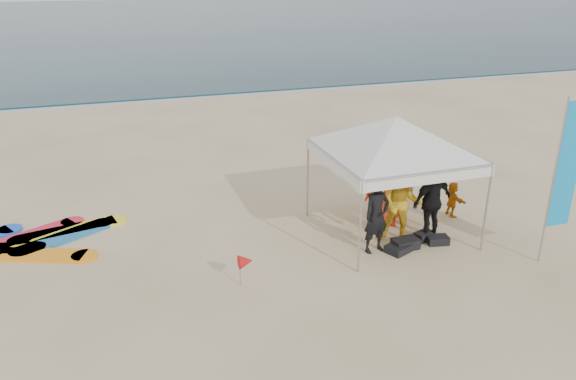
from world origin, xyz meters
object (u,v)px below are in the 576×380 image
at_px(marker_pennant, 246,261).
at_px(surfboard_spread, 9,247).
at_px(person_orange_a, 391,189).
at_px(feather_flag, 566,167).
at_px(person_seated, 452,199).
at_px(person_orange_b, 391,183).
at_px(canopy_tent, 397,117).
at_px(person_black_a, 376,216).
at_px(person_yellow, 401,203).
at_px(person_black_b, 432,201).

height_order(marker_pennant, surfboard_spread, marker_pennant).
height_order(person_orange_a, feather_flag, feather_flag).
xyz_separation_m(person_seated, marker_pennant, (-5.58, -1.51, 0.06)).
distance_m(person_orange_b, canopy_tent, 1.95).
relative_size(person_black_a, person_seated, 1.90).
relative_size(person_yellow, feather_flag, 0.53).
bearing_deg(person_seated, feather_flag, -165.81).
xyz_separation_m(person_seated, surfboard_spread, (-10.10, 1.59, -0.40)).
xyz_separation_m(person_orange_a, surfboard_spread, (-8.40, 1.56, -0.87)).
relative_size(person_black_b, person_seated, 2.09).
bearing_deg(person_black_b, person_black_a, -6.55).
height_order(person_orange_a, marker_pennant, person_orange_a).
distance_m(person_black_b, feather_flag, 2.74).
relative_size(person_black_b, marker_pennant, 2.85).
distance_m(person_black_a, person_orange_a, 1.43).
bearing_deg(person_seated, person_yellow, 113.46).
relative_size(person_black_a, feather_flag, 0.48).
xyz_separation_m(person_black_b, person_seated, (1.18, 0.89, -0.47)).
distance_m(feather_flag, surfboard_spread, 11.71).
relative_size(person_black_b, person_orange_b, 0.99).
bearing_deg(feather_flag, person_black_a, 155.25).
height_order(person_black_a, person_orange_b, person_orange_b).
distance_m(person_black_a, canopy_tent, 2.16).
bearing_deg(person_yellow, person_seated, 55.04).
bearing_deg(person_black_b, feather_flag, 123.90).
bearing_deg(person_black_b, person_orange_b, -88.49).
relative_size(person_orange_a, person_orange_b, 0.98).
height_order(person_yellow, surfboard_spread, person_yellow).
distance_m(person_orange_b, feather_flag, 3.82).
height_order(person_yellow, person_orange_a, person_yellow).
relative_size(person_orange_b, marker_pennant, 2.87).
bearing_deg(person_yellow, person_orange_a, 107.02).
bearing_deg(canopy_tent, person_yellow, -94.35).
height_order(person_black_b, person_orange_b, person_orange_b).
xyz_separation_m(person_yellow, person_orange_a, (0.22, 0.87, -0.02)).
bearing_deg(canopy_tent, person_black_b, -39.28).
bearing_deg(marker_pennant, person_black_a, 8.54).
height_order(person_yellow, person_seated, person_yellow).
xyz_separation_m(feather_flag, marker_pennant, (-6.24, 1.07, -1.55)).
xyz_separation_m(person_orange_b, feather_flag, (2.17, -2.93, 1.13)).
xyz_separation_m(person_black_b, surfboard_spread, (-8.92, 2.47, -0.87)).
height_order(person_seated, feather_flag, feather_flag).
distance_m(person_yellow, person_seated, 2.16).
height_order(person_black_a, marker_pennant, person_black_a).
height_order(person_black_a, canopy_tent, canopy_tent).
height_order(person_black_b, canopy_tent, canopy_tent).
bearing_deg(person_seated, person_orange_a, 88.82).
bearing_deg(canopy_tent, surfboard_spread, 167.00).
relative_size(person_orange_a, surfboard_spread, 0.34).
relative_size(person_orange_b, canopy_tent, 0.44).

